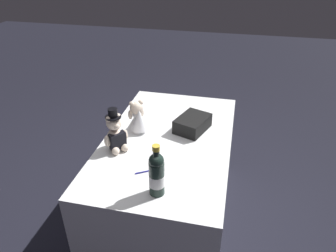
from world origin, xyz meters
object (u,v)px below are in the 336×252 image
signing_pen (146,171)px  gift_case_black (192,124)px  teddy_bear_groom (116,134)px  teddy_bear_bride (138,118)px  champagne_bottle (157,174)px

signing_pen → gift_case_black: 0.58m
teddy_bear_groom → teddy_bear_bride: teddy_bear_groom is taller
signing_pen → champagne_bottle: bearing=35.0°
champagne_bottle → signing_pen: 0.23m
teddy_bear_groom → champagne_bottle: size_ratio=0.94×
teddy_bear_groom → teddy_bear_bride: size_ratio=1.29×
teddy_bear_bride → champagne_bottle: champagne_bottle is taller
teddy_bear_groom → signing_pen: (0.19, 0.26, -0.11)m
champagne_bottle → signing_pen: size_ratio=2.80×
signing_pen → teddy_bear_bride: bearing=-157.3°
teddy_bear_bride → signing_pen: (0.46, 0.19, -0.09)m
teddy_bear_groom → champagne_bottle: 0.51m
champagne_bottle → gift_case_black: champagne_bottle is taller
gift_case_black → teddy_bear_bride: bearing=-76.8°
teddy_bear_groom → champagne_bottle: bearing=46.3°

